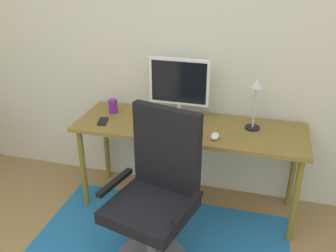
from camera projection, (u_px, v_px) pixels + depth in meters
name	position (u px, v px, depth m)	size (l,w,h in m)	color
wall_back	(181.00, 39.00, 2.93)	(6.00, 0.10, 2.60)	beige
desk	(189.00, 134.00, 2.86)	(1.74, 0.57, 0.73)	olive
monitor	(179.00, 84.00, 2.86)	(0.47, 0.18, 0.48)	#B2B2B7
keyboard	(166.00, 133.00, 2.69)	(0.43, 0.13, 0.02)	white
computer_mouse	(215.00, 136.00, 2.63)	(0.06, 0.10, 0.03)	white
coffee_cup	(113.00, 106.00, 3.04)	(0.07, 0.07, 0.11)	#6C2183
cell_phone	(103.00, 121.00, 2.89)	(0.07, 0.14, 0.01)	black
desk_lamp	(256.00, 94.00, 2.67)	(0.11, 0.11, 0.38)	black
office_chair	(156.00, 205.00, 2.39)	(0.63, 0.59, 1.08)	slate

